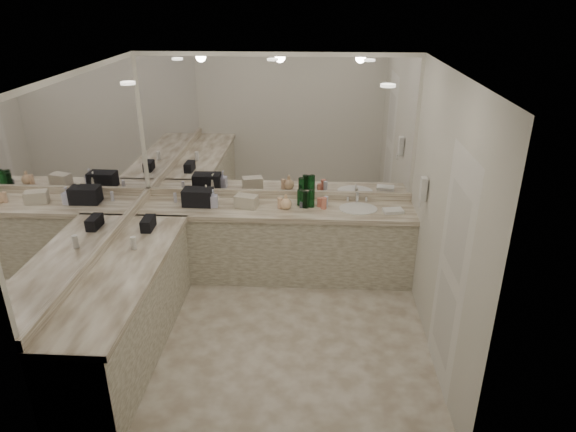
# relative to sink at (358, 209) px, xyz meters

# --- Properties ---
(floor) EXTENTS (3.20, 3.20, 0.00)m
(floor) POSITION_rel_sink_xyz_m (-0.95, -1.20, -0.90)
(floor) COLOR beige
(floor) RESTS_ON ground
(ceiling) EXTENTS (3.20, 3.20, 0.00)m
(ceiling) POSITION_rel_sink_xyz_m (-0.95, -1.20, 1.71)
(ceiling) COLOR white
(ceiling) RESTS_ON floor
(wall_back) EXTENTS (3.20, 0.02, 2.60)m
(wall_back) POSITION_rel_sink_xyz_m (-0.95, 0.30, 0.41)
(wall_back) COLOR silver
(wall_back) RESTS_ON floor
(wall_left) EXTENTS (0.02, 3.00, 2.60)m
(wall_left) POSITION_rel_sink_xyz_m (-2.55, -1.20, 0.41)
(wall_left) COLOR silver
(wall_left) RESTS_ON floor
(wall_right) EXTENTS (0.02, 3.00, 2.60)m
(wall_right) POSITION_rel_sink_xyz_m (0.65, -1.20, 0.41)
(wall_right) COLOR silver
(wall_right) RESTS_ON floor
(vanity_back_base) EXTENTS (3.20, 0.60, 0.84)m
(vanity_back_base) POSITION_rel_sink_xyz_m (-0.95, 0.00, -0.48)
(vanity_back_base) COLOR beige
(vanity_back_base) RESTS_ON floor
(vanity_back_top) EXTENTS (3.20, 0.64, 0.06)m
(vanity_back_top) POSITION_rel_sink_xyz_m (-0.95, -0.01, -0.03)
(vanity_back_top) COLOR beige
(vanity_back_top) RESTS_ON vanity_back_base
(vanity_left_base) EXTENTS (0.60, 2.40, 0.84)m
(vanity_left_base) POSITION_rel_sink_xyz_m (-2.25, -1.50, -0.48)
(vanity_left_base) COLOR beige
(vanity_left_base) RESTS_ON floor
(vanity_left_top) EXTENTS (0.64, 2.42, 0.06)m
(vanity_left_top) POSITION_rel_sink_xyz_m (-2.24, -1.50, -0.03)
(vanity_left_top) COLOR beige
(vanity_left_top) RESTS_ON vanity_left_base
(backsplash_back) EXTENTS (3.20, 0.04, 0.10)m
(backsplash_back) POSITION_rel_sink_xyz_m (-0.95, 0.28, 0.05)
(backsplash_back) COLOR beige
(backsplash_back) RESTS_ON vanity_back_top
(backsplash_left) EXTENTS (0.04, 3.00, 0.10)m
(backsplash_left) POSITION_rel_sink_xyz_m (-2.53, -1.20, 0.05)
(backsplash_left) COLOR beige
(backsplash_left) RESTS_ON vanity_left_top
(mirror_back) EXTENTS (3.12, 0.01, 1.55)m
(mirror_back) POSITION_rel_sink_xyz_m (-0.95, 0.29, 0.88)
(mirror_back) COLOR white
(mirror_back) RESTS_ON wall_back
(mirror_left) EXTENTS (0.01, 2.92, 1.55)m
(mirror_left) POSITION_rel_sink_xyz_m (-2.54, -1.20, 0.88)
(mirror_left) COLOR white
(mirror_left) RESTS_ON wall_left
(sink) EXTENTS (0.44, 0.44, 0.03)m
(sink) POSITION_rel_sink_xyz_m (0.00, 0.00, 0.00)
(sink) COLOR white
(sink) RESTS_ON vanity_back_top
(faucet) EXTENTS (0.24, 0.16, 0.14)m
(faucet) POSITION_rel_sink_xyz_m (0.00, 0.21, 0.07)
(faucet) COLOR silver
(faucet) RESTS_ON vanity_back_top
(wall_phone) EXTENTS (0.06, 0.10, 0.24)m
(wall_phone) POSITION_rel_sink_xyz_m (0.61, -0.50, 0.46)
(wall_phone) COLOR white
(wall_phone) RESTS_ON wall_right
(door) EXTENTS (0.02, 0.82, 2.10)m
(door) POSITION_rel_sink_xyz_m (0.64, -1.70, 0.16)
(door) COLOR white
(door) RESTS_ON wall_right
(black_toiletry_bag) EXTENTS (0.35, 0.23, 0.19)m
(black_toiletry_bag) POSITION_rel_sink_xyz_m (-1.87, 0.02, 0.10)
(black_toiletry_bag) COLOR black
(black_toiletry_bag) RESTS_ON vanity_back_top
(black_bag_spill) EXTENTS (0.11, 0.24, 0.13)m
(black_bag_spill) POSITION_rel_sink_xyz_m (-2.25, -0.66, 0.07)
(black_bag_spill) COLOR black
(black_bag_spill) RESTS_ON vanity_left_top
(cream_cosmetic_case) EXTENTS (0.28, 0.21, 0.15)m
(cream_cosmetic_case) POSITION_rel_sink_xyz_m (-1.29, -0.02, 0.08)
(cream_cosmetic_case) COLOR beige
(cream_cosmetic_case) RESTS_ON vanity_back_top
(hand_towel) EXTENTS (0.24, 0.18, 0.04)m
(hand_towel) POSITION_rel_sink_xyz_m (0.39, -0.08, 0.02)
(hand_towel) COLOR white
(hand_towel) RESTS_ON vanity_back_top
(lotion_left) EXTENTS (0.05, 0.05, 0.13)m
(lotion_left) POSITION_rel_sink_xyz_m (-2.25, -1.13, 0.07)
(lotion_left) COLOR white
(lotion_left) RESTS_ON vanity_left_top
(soap_bottle_a) EXTENTS (0.11, 0.11, 0.22)m
(soap_bottle_a) POSITION_rel_sink_xyz_m (-1.78, 0.09, 0.12)
(soap_bottle_a) COLOR white
(soap_bottle_a) RESTS_ON vanity_back_top
(soap_bottle_b) EXTENTS (0.10, 0.11, 0.22)m
(soap_bottle_b) POSITION_rel_sink_xyz_m (-1.67, -0.03, 0.11)
(soap_bottle_b) COLOR silver
(soap_bottle_b) RESTS_ON vanity_back_top
(soap_bottle_c) EXTENTS (0.16, 0.16, 0.18)m
(soap_bottle_c) POSITION_rel_sink_xyz_m (-0.83, -0.03, 0.09)
(soap_bottle_c) COLOR #FCCE9B
(soap_bottle_c) RESTS_ON vanity_back_top
(green_bottle_0) EXTENTS (0.07, 0.07, 0.20)m
(green_bottle_0) POSITION_rel_sink_xyz_m (-0.63, 0.01, 0.11)
(green_bottle_0) COLOR #104B1D
(green_bottle_0) RESTS_ON vanity_back_top
(green_bottle_1) EXTENTS (0.07, 0.07, 0.21)m
(green_bottle_1) POSITION_rel_sink_xyz_m (-0.54, 0.04, 0.11)
(green_bottle_1) COLOR #104B1D
(green_bottle_1) RESTS_ON vanity_back_top
(green_bottle_2) EXTENTS (0.07, 0.07, 0.19)m
(green_bottle_2) POSITION_rel_sink_xyz_m (-0.67, 0.08, 0.10)
(green_bottle_2) COLOR #104B1D
(green_bottle_2) RESTS_ON vanity_back_top
(green_bottle_3) EXTENTS (0.07, 0.07, 0.20)m
(green_bottle_3) POSITION_rel_sink_xyz_m (-0.60, 0.00, 0.10)
(green_bottle_3) COLOR #104B1D
(green_bottle_3) RESTS_ON vanity_back_top
(amenity_bottle_0) EXTENTS (0.06, 0.06, 0.13)m
(amenity_bottle_0) POSITION_rel_sink_xyz_m (-0.90, -0.02, 0.07)
(amenity_bottle_0) COLOR #E0B28C
(amenity_bottle_0) RESTS_ON vanity_back_top
(amenity_bottle_1) EXTENTS (0.06, 0.06, 0.11)m
(amenity_bottle_1) POSITION_rel_sink_xyz_m (-0.45, 0.05, 0.06)
(amenity_bottle_1) COLOR #E57F66
(amenity_bottle_1) RESTS_ON vanity_back_top
(amenity_bottle_2) EXTENTS (0.04, 0.04, 0.13)m
(amenity_bottle_2) POSITION_rel_sink_xyz_m (-1.87, -0.01, 0.07)
(amenity_bottle_2) COLOR white
(amenity_bottle_2) RESTS_ON vanity_back_top
(amenity_bottle_3) EXTENTS (0.04, 0.04, 0.07)m
(amenity_bottle_3) POSITION_rel_sink_xyz_m (-0.66, 0.00, 0.04)
(amenity_bottle_3) COLOR #3F3F4C
(amenity_bottle_3) RESTS_ON vanity_back_top
(amenity_bottle_4) EXTENTS (0.05, 0.05, 0.13)m
(amenity_bottle_4) POSITION_rel_sink_xyz_m (-0.37, 0.04, 0.07)
(amenity_bottle_4) COLOR silver
(amenity_bottle_4) RESTS_ON vanity_back_top
(amenity_bottle_5) EXTENTS (0.06, 0.06, 0.14)m
(amenity_bottle_5) POSITION_rel_sink_xyz_m (-0.40, -0.02, 0.07)
(amenity_bottle_5) COLOR #E57F66
(amenity_bottle_5) RESTS_ON vanity_back_top
(amenity_bottle_6) EXTENTS (0.04, 0.04, 0.12)m
(amenity_bottle_6) POSITION_rel_sink_xyz_m (-2.16, 0.09, 0.06)
(amenity_bottle_6) COLOR silver
(amenity_bottle_6) RESTS_ON vanity_back_top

